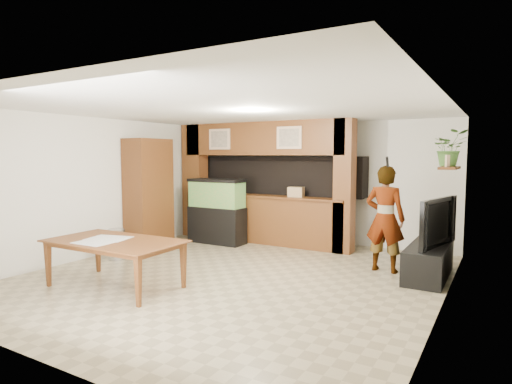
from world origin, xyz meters
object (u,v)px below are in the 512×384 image
Objects in this scene: aquarium at (217,212)px; dining_table at (113,264)px; television at (430,221)px; person at (385,219)px; pantry_cabinet at (149,193)px.

aquarium is 3.38m from dining_table.
dining_table is at bearing -80.64° from aquarium.
television is 0.69m from person.
television is 4.80m from dining_table.
person reaches higher than television.
aquarium is at bearing -4.47° from person.
television is (5.35, 0.56, -0.23)m from pantry_cabinet.
pantry_cabinet is at bearing 122.40° from dining_table.
aquarium is at bearing 97.13° from television.
television is at bearing -177.54° from person.
television is 0.74× the size of person.
television is at bearing -6.13° from aquarium.
person reaches higher than aquarium.
aquarium is at bearing 46.61° from pantry_cabinet.
pantry_cabinet is 5.38m from television.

